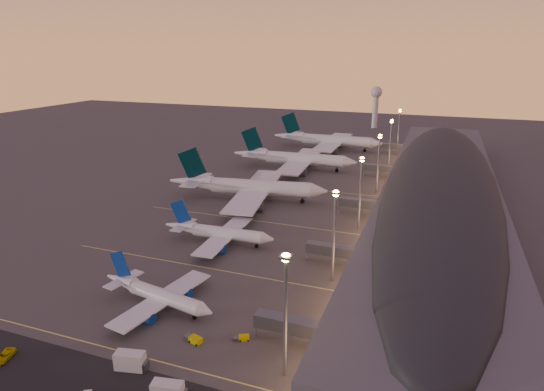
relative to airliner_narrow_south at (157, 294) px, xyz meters
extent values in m
plane|color=#3F3C3A|center=(1.38, 27.18, -3.14)|extent=(700.00, 700.00, 0.00)
cylinder|color=silver|center=(2.90, -0.51, 0.06)|extent=(21.26, 7.11, 3.57)
cone|color=silver|center=(14.89, -2.60, 0.06)|extent=(3.94, 4.10, 3.57)
cone|color=silver|center=(-12.09, 2.11, 0.50)|extent=(9.94, 5.14, 3.57)
cube|color=silver|center=(1.90, -0.33, -0.57)|extent=(11.16, 30.65, 0.39)
cylinder|color=navy|center=(3.70, 6.07, -1.77)|extent=(5.12, 3.45, 2.68)
cylinder|color=navy|center=(1.43, -6.96, -1.77)|extent=(5.12, 3.45, 2.68)
cube|color=navy|center=(-11.62, 2.03, 5.13)|extent=(6.53, 1.65, 7.74)
cube|color=silver|center=(-10.96, 1.91, 1.04)|extent=(5.19, 11.24, 0.25)
cylinder|color=black|center=(11.58, -2.02, -2.43)|extent=(0.33, 0.33, 1.41)
cylinder|color=black|center=(11.58, -2.02, -2.64)|extent=(1.09, 0.79, 1.00)
cylinder|color=black|center=(1.67, 2.25, -2.43)|extent=(0.33, 0.33, 1.41)
cylinder|color=black|center=(1.67, 2.25, -2.64)|extent=(1.09, 0.79, 1.00)
cylinder|color=black|center=(0.81, -2.68, -2.43)|extent=(0.33, 0.33, 1.41)
cylinder|color=black|center=(0.81, -2.68, -2.64)|extent=(1.09, 0.79, 1.00)
cylinder|color=silver|center=(0.16, 39.73, 0.44)|extent=(23.62, 4.95, 4.00)
cone|color=silver|center=(13.78, 40.28, 0.44)|extent=(3.95, 4.15, 4.00)
cone|color=silver|center=(-16.87, 39.03, 0.94)|extent=(10.76, 4.43, 4.00)
cube|color=silver|center=(-0.98, 39.68, -0.26)|extent=(8.19, 33.91, 0.44)
cylinder|color=navy|center=(-0.52, 47.11, -1.61)|extent=(5.42, 3.21, 3.00)
cylinder|color=navy|center=(0.08, 32.31, -1.61)|extent=(5.42, 3.21, 3.00)
cube|color=navy|center=(-16.34, 39.05, 6.12)|extent=(7.34, 0.90, 8.67)
cube|color=silver|center=(-15.58, 39.08, 1.54)|extent=(4.28, 12.26, 0.28)
cylinder|color=black|center=(10.01, 40.13, -2.35)|extent=(0.33, 0.33, 1.58)
cylinder|color=black|center=(10.01, 40.13, -2.58)|extent=(1.15, 0.74, 1.12)
cylinder|color=black|center=(-1.85, 42.44, -2.35)|extent=(0.33, 0.33, 1.58)
cylinder|color=black|center=(-1.85, 42.44, -2.58)|extent=(1.15, 0.74, 1.12)
cylinder|color=black|center=(-1.62, 36.85, -2.35)|extent=(0.33, 0.33, 1.58)
cylinder|color=black|center=(-1.62, 36.85, -2.58)|extent=(1.15, 0.74, 1.12)
cylinder|color=silver|center=(-6.22, 84.55, 2.53)|extent=(42.10, 12.61, 6.29)
cone|color=silver|center=(17.66, 88.26, 2.53)|extent=(7.60, 7.25, 6.29)
cone|color=silver|center=(-36.07, 79.91, 3.31)|extent=(19.54, 9.10, 6.29)
cube|color=silver|center=(-8.21, 84.24, 1.43)|extent=(21.28, 61.97, 0.69)
cylinder|color=#55575C|center=(-8.94, 97.67, -0.70)|extent=(10.01, 6.11, 4.72)
cylinder|color=#55575C|center=(-4.83, 71.22, -0.70)|extent=(10.01, 6.11, 4.72)
cube|color=black|center=(-35.15, 80.06, 11.44)|extent=(12.41, 2.84, 13.97)
cube|color=silver|center=(-33.82, 80.26, 4.26)|extent=(9.99, 22.67, 0.44)
cylinder|color=black|center=(11.05, 87.23, -1.88)|extent=(0.57, 0.57, 2.52)
cylinder|color=black|center=(11.05, 87.23, -2.26)|extent=(1.91, 1.36, 1.76)
cylinder|color=black|center=(-10.21, 88.39, -1.88)|extent=(0.57, 0.57, 2.52)
cylinder|color=black|center=(-10.21, 88.39, -2.26)|extent=(1.91, 1.36, 1.76)
cylinder|color=black|center=(-8.86, 79.68, -1.88)|extent=(0.57, 0.57, 2.52)
cylinder|color=black|center=(-8.86, 79.68, -2.26)|extent=(1.91, 1.36, 1.76)
cylinder|color=silver|center=(-3.74, 140.37, 2.43)|extent=(41.22, 8.41, 6.19)
cone|color=silver|center=(19.99, 141.67, 2.43)|extent=(6.93, 6.54, 6.19)
cone|color=silver|center=(-33.41, 138.75, 3.21)|extent=(18.80, 7.19, 6.19)
cube|color=silver|center=(-5.72, 140.26, 1.35)|extent=(15.13, 60.40, 0.68)
cylinder|color=#55575C|center=(-5.12, 153.48, -0.74)|extent=(9.48, 5.14, 4.64)
cylinder|color=#55575C|center=(-3.69, 127.19, -0.74)|extent=(9.48, 5.14, 4.64)
cube|color=black|center=(-32.49, 138.80, 11.20)|extent=(12.24, 1.59, 13.74)
cube|color=silver|center=(-31.17, 138.88, 4.14)|extent=(7.77, 21.87, 0.43)
cylinder|color=black|center=(13.43, 141.31, -1.90)|extent=(0.52, 0.52, 2.48)
cylinder|color=black|center=(13.43, 141.31, -2.27)|extent=(1.79, 1.18, 1.73)
cylinder|color=black|center=(-7.28, 144.52, -1.90)|extent=(0.52, 0.52, 2.48)
cylinder|color=black|center=(-7.28, 144.52, -2.27)|extent=(1.79, 1.18, 1.73)
cylinder|color=black|center=(-6.80, 135.86, -1.90)|extent=(0.52, 0.52, 2.48)
cylinder|color=black|center=(-6.80, 135.86, -2.27)|extent=(1.79, 1.18, 1.73)
cylinder|color=silver|center=(1.06, 194.23, 2.69)|extent=(42.87, 6.87, 6.47)
cone|color=silver|center=(25.91, 194.00, 2.69)|extent=(6.96, 6.54, 6.47)
cone|color=silver|center=(-30.01, 194.51, 3.50)|extent=(19.39, 6.65, 6.47)
cube|color=silver|center=(-1.01, 194.25, 1.56)|extent=(13.00, 62.68, 0.71)
cylinder|color=#55575C|center=(0.49, 208.00, -0.63)|extent=(9.71, 4.94, 4.85)
cylinder|color=#55575C|center=(0.24, 180.47, -0.63)|extent=(9.71, 4.94, 4.85)
cube|color=black|center=(-29.04, 194.50, 11.86)|extent=(12.78, 1.09, 14.37)
cube|color=silver|center=(-27.66, 194.49, 4.47)|extent=(7.11, 22.59, 0.45)
cylinder|color=black|center=(19.04, 194.06, -1.84)|extent=(0.52, 0.52, 2.59)
cylinder|color=black|center=(19.04, 194.06, -2.23)|extent=(1.82, 1.15, 1.81)
cylinder|color=black|center=(-2.35, 198.79, -1.84)|extent=(0.52, 0.52, 2.59)
cylinder|color=black|center=(-2.35, 198.79, -2.23)|extent=(1.82, 1.15, 1.81)
cylinder|color=black|center=(-2.44, 189.73, -1.84)|extent=(0.52, 0.52, 2.59)
cylinder|color=black|center=(-2.44, 189.73, -2.23)|extent=(1.82, 1.15, 1.81)
cube|color=#4F4F54|center=(63.38, 99.68, 2.86)|extent=(40.00, 255.00, 12.00)
ellipsoid|color=black|center=(63.38, 99.68, 8.86)|extent=(39.00, 253.00, 10.92)
cube|color=#FFA867|center=(43.18, 99.68, 1.86)|extent=(0.40, 244.80, 8.00)
cube|color=#55575C|center=(35.38, -2.82, 1.36)|extent=(16.00, 3.20, 3.00)
cylinder|color=slate|center=(27.38, -2.82, -0.94)|extent=(0.70, 0.70, 4.40)
cube|color=#55575C|center=(35.38, 37.18, 1.36)|extent=(16.00, 3.20, 3.00)
cylinder|color=slate|center=(27.38, 37.18, -0.94)|extent=(0.70, 0.70, 4.40)
cube|color=#55575C|center=(35.38, 82.18, 1.36)|extent=(16.00, 3.20, 3.00)
cylinder|color=slate|center=(27.38, 82.18, -0.94)|extent=(0.70, 0.70, 4.40)
cube|color=#55575C|center=(35.38, 139.18, 1.36)|extent=(16.00, 3.20, 3.00)
cylinder|color=slate|center=(27.38, 139.18, -0.94)|extent=(0.70, 0.70, 4.40)
cube|color=#55575C|center=(35.38, 195.18, 1.36)|extent=(16.00, 3.20, 3.00)
cylinder|color=slate|center=(27.38, 195.18, -0.94)|extent=(0.70, 0.70, 4.40)
cylinder|color=slate|center=(37.38, -12.82, 9.36)|extent=(0.70, 0.70, 25.00)
cube|color=slate|center=(37.38, -12.82, 22.06)|extent=(2.20, 2.20, 0.50)
sphere|color=#FFC34E|center=(37.38, -12.82, 21.86)|extent=(1.80, 1.80, 1.80)
cylinder|color=slate|center=(37.38, 27.18, 9.36)|extent=(0.70, 0.70, 25.00)
cube|color=slate|center=(37.38, 27.18, 22.06)|extent=(2.20, 2.20, 0.50)
sphere|color=#FFC34E|center=(37.38, 27.18, 21.86)|extent=(1.80, 1.80, 1.80)
cylinder|color=slate|center=(37.38, 67.18, 9.36)|extent=(0.70, 0.70, 25.00)
cube|color=slate|center=(37.38, 67.18, 22.06)|extent=(2.20, 2.20, 0.50)
sphere|color=#FFC34E|center=(37.38, 67.18, 21.86)|extent=(1.80, 1.80, 1.80)
cylinder|color=slate|center=(37.38, 112.18, 9.36)|extent=(0.70, 0.70, 25.00)
cube|color=slate|center=(37.38, 112.18, 22.06)|extent=(2.20, 2.20, 0.50)
sphere|color=#FFC34E|center=(37.38, 112.18, 21.86)|extent=(1.80, 1.80, 1.80)
cylinder|color=slate|center=(37.38, 157.18, 9.36)|extent=(0.70, 0.70, 25.00)
cube|color=slate|center=(37.38, 157.18, 22.06)|extent=(2.20, 2.20, 0.50)
sphere|color=#FFC34E|center=(37.38, 157.18, 21.86)|extent=(1.80, 1.80, 1.80)
cylinder|color=slate|center=(37.38, 202.18, 9.36)|extent=(0.70, 0.70, 25.00)
cube|color=slate|center=(37.38, 202.18, 22.06)|extent=(2.20, 2.20, 0.50)
sphere|color=#FFC34E|center=(37.38, 202.18, 21.86)|extent=(1.80, 1.80, 1.80)
cylinder|color=silver|center=(11.38, 287.18, 9.86)|extent=(4.40, 4.40, 26.00)
sphere|color=silver|center=(11.38, 287.18, 24.86)|extent=(9.00, 9.00, 9.00)
cube|color=black|center=(1.38, -28.82, -3.13)|extent=(260.00, 16.00, 0.01)
cube|color=#D8C659|center=(1.38, -17.82, -3.13)|extent=(90.00, 0.36, 0.00)
cube|color=#D8C659|center=(1.38, 22.18, -3.13)|extent=(90.00, 0.36, 0.00)
cube|color=#D8C659|center=(1.38, 62.18, -3.13)|extent=(90.00, 0.36, 0.00)
cube|color=#D8C659|center=(1.38, 107.18, -3.13)|extent=(90.00, 0.36, 0.00)
cube|color=#D8C659|center=(1.38, 162.18, -3.13)|extent=(90.00, 0.36, 0.00)
cube|color=#C6B000|center=(16.12, -9.73, -2.50)|extent=(3.11, 2.38, 1.26)
cube|color=#55575C|center=(14.12, -9.20, -2.68)|extent=(1.94, 1.86, 0.92)
cylinder|color=black|center=(17.34, -9.17, -2.88)|extent=(0.54, 0.33, 0.51)
cylinder|color=black|center=(16.90, -10.84, -2.88)|extent=(0.54, 0.33, 0.51)
cylinder|color=black|center=(15.34, -8.63, -2.88)|extent=(0.54, 0.33, 0.51)
cylinder|color=black|center=(14.90, -10.30, -2.88)|extent=(0.54, 0.33, 0.51)
cube|color=#C6B000|center=(25.52, -5.28, -2.62)|extent=(2.65, 2.25, 1.04)
cube|color=#55575C|center=(23.99, -6.00, -2.76)|extent=(1.72, 1.67, 0.76)
cylinder|color=black|center=(25.99, -4.27, -2.93)|extent=(0.45, 0.33, 0.42)
cylinder|color=black|center=(26.59, -5.55, -2.93)|extent=(0.45, 0.33, 0.42)
cylinder|color=black|center=(24.45, -5.00, -2.93)|extent=(0.45, 0.33, 0.42)
cylinder|color=black|center=(25.06, -6.28, -2.93)|extent=(0.45, 0.33, 0.42)
cube|color=silver|center=(8.24, -21.54, -1.33)|extent=(6.27, 3.74, 3.62)
cube|color=#55575C|center=(10.74, -21.00, -2.18)|extent=(2.37, 2.70, 1.92)
cube|color=silver|center=(19.71, -26.12, -1.38)|extent=(6.06, 3.51, 3.52)
imported|color=#C6B000|center=(-17.59, -28.08, -2.42)|extent=(3.70, 5.64, 1.44)
camera|label=1|loc=(60.32, -82.08, 56.92)|focal=30.00mm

